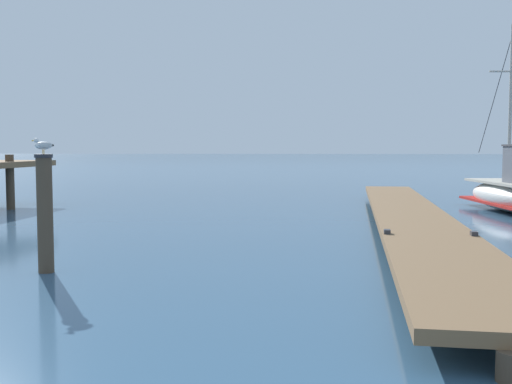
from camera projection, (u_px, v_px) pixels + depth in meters
name	position (u px, v px, depth m)	size (l,w,h in m)	color
floating_dock	(410.00, 215.00, 15.68)	(3.07, 21.11, 0.53)	brown
fishing_boat_0	(512.00, 192.00, 19.96)	(2.16, 5.75, 6.13)	silver
mooring_piling	(45.00, 211.00, 10.21)	(0.30, 0.30, 1.99)	#4C3D2D
perched_seagull	(44.00, 145.00, 10.13)	(0.30, 0.31, 0.26)	gold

